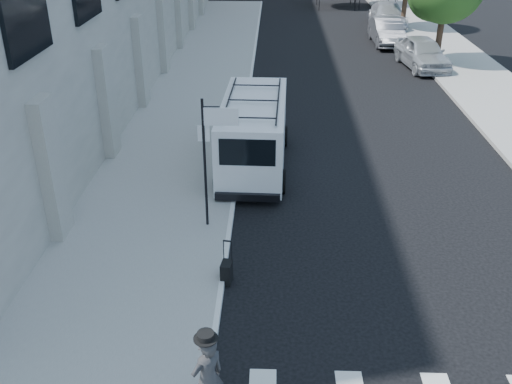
# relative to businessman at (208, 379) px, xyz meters

# --- Properties ---
(ground) EXTENTS (120.00, 120.00, 0.00)m
(ground) POSITION_rel_businessman_xyz_m (1.90, 3.00, -0.86)
(ground) COLOR black
(ground) RESTS_ON ground
(sidewalk_left) EXTENTS (4.50, 48.00, 0.15)m
(sidewalk_left) POSITION_rel_businessman_xyz_m (-2.35, 19.00, -0.78)
(sidewalk_left) COLOR gray
(sidewalk_left) RESTS_ON ground
(sidewalk_right) EXTENTS (4.00, 56.00, 0.15)m
(sidewalk_right) POSITION_rel_businessman_xyz_m (10.90, 23.00, -0.78)
(sidewalk_right) COLOR gray
(sidewalk_right) RESTS_ON ground
(sign_pole) EXTENTS (1.03, 0.07, 3.50)m
(sign_pole) POSITION_rel_businessman_xyz_m (-0.46, 6.20, 1.80)
(sign_pole) COLOR black
(sign_pole) RESTS_ON sidewalk_left
(businessman) EXTENTS (0.74, 0.72, 1.71)m
(businessman) POSITION_rel_businessman_xyz_m (0.00, 0.00, 0.00)
(businessman) COLOR #2F3032
(businessman) RESTS_ON ground
(suitcase) EXTENTS (0.28, 0.40, 1.04)m
(suitcase) POSITION_rel_businessman_xyz_m (0.00, 3.83, -0.58)
(suitcase) COLOR black
(suitcase) RESTS_ON ground
(cargo_van) EXTENTS (2.28, 6.08, 2.27)m
(cargo_van) POSITION_rel_businessman_xyz_m (0.41, 10.40, 0.32)
(cargo_van) COLOR white
(cargo_van) RESTS_ON ground
(parked_car_a) EXTENTS (2.41, 4.83, 1.58)m
(parked_car_a) POSITION_rel_businessman_xyz_m (8.70, 22.82, -0.07)
(parked_car_a) COLOR #A7ABAF
(parked_car_a) RESTS_ON ground
(parked_car_b) EXTENTS (1.64, 4.60, 1.51)m
(parked_car_b) POSITION_rel_businessman_xyz_m (7.79, 28.18, -0.10)
(parked_car_b) COLOR #4D4E53
(parked_car_b) RESTS_ON ground
(parked_car_c) EXTENTS (2.47, 5.54, 1.58)m
(parked_car_c) POSITION_rel_businessman_xyz_m (8.70, 33.23, -0.07)
(parked_car_c) COLOR #AFB1B7
(parked_car_c) RESTS_ON ground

